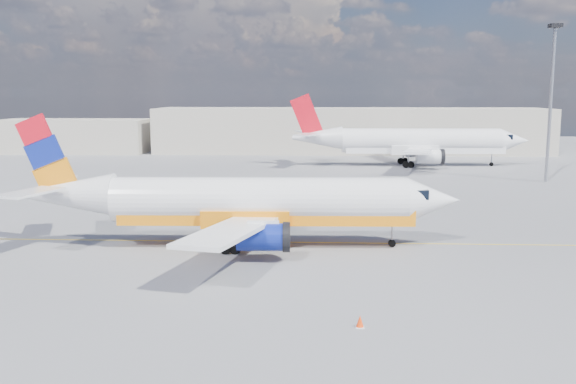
{
  "coord_description": "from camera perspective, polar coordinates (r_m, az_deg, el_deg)",
  "views": [
    {
      "loc": [
        -0.71,
        -42.48,
        10.77
      ],
      "look_at": [
        -2.96,
        4.3,
        3.5
      ],
      "focal_mm": 40.0,
      "sensor_mm": 36.0,
      "label": 1
    }
  ],
  "objects": [
    {
      "name": "terminal_main",
      "position": [
        117.81,
        5.55,
        5.49
      ],
      "size": [
        70.0,
        14.0,
        8.0
      ],
      "primitive_type": "cube",
      "color": "#BAB2A1",
      "rests_on": "ground"
    },
    {
      "name": "taxi_line",
      "position": [
        46.74,
        3.56,
        -4.51
      ],
      "size": [
        70.0,
        0.15,
        0.01
      ],
      "primitive_type": "cube",
      "color": "yellow",
      "rests_on": "ground"
    },
    {
      "name": "ground",
      "position": [
        43.83,
        3.62,
        -5.42
      ],
      "size": [
        240.0,
        240.0,
        0.0
      ],
      "primitive_type": "plane",
      "color": "#5D5D62",
      "rests_on": "ground"
    },
    {
      "name": "traffic_cone",
      "position": [
        30.46,
        6.41,
        -11.38
      ],
      "size": [
        0.41,
        0.41,
        0.58
      ],
      "color": "white",
      "rests_on": "ground"
    },
    {
      "name": "floodlight_mast",
      "position": [
        83.73,
        22.38,
        8.51
      ],
      "size": [
        1.37,
        1.37,
        18.81
      ],
      "color": "#9C9CA4",
      "rests_on": "ground"
    },
    {
      "name": "terminal_annex",
      "position": [
        122.99,
        -18.42,
        4.75
      ],
      "size": [
        26.0,
        10.0,
        6.0
      ],
      "primitive_type": "cube",
      "color": "#BAB2A1",
      "rests_on": "ground"
    },
    {
      "name": "second_jet",
      "position": [
        96.73,
        11.05,
        4.38
      ],
      "size": [
        35.2,
        27.85,
        10.67
      ],
      "rotation": [
        0.0,
        0.0,
        0.02
      ],
      "color": "white",
      "rests_on": "ground"
    },
    {
      "name": "main_jet",
      "position": [
        45.05,
        -3.77,
        -0.94
      ],
      "size": [
        31.13,
        24.62,
        9.44
      ],
      "rotation": [
        0.0,
        0.0,
        0.03
      ],
      "color": "white",
      "rests_on": "ground"
    }
  ]
}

